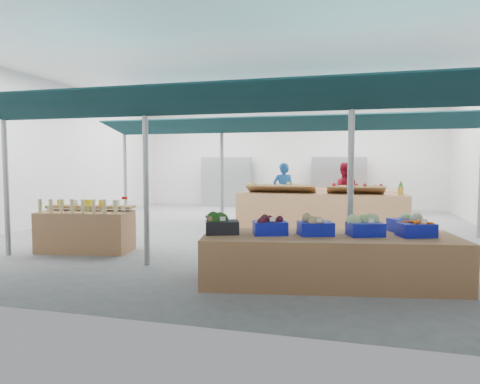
{
  "coord_description": "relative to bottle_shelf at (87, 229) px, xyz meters",
  "views": [
    {
      "loc": [
        2.54,
        -10.86,
        1.83
      ],
      "look_at": [
        0.08,
        -1.6,
        1.16
      ],
      "focal_mm": 32.0,
      "sensor_mm": 36.0,
      "label": 1
    }
  ],
  "objects": [
    {
      "name": "back_shelving_left",
      "position": [
        0.26,
        9.23,
        0.55
      ],
      "size": [
        2.0,
        0.5,
        2.0
      ],
      "primitive_type": "cube",
      "color": "#B23F33",
      "rests_on": "floor"
    },
    {
      "name": "vendor_right",
      "position": [
        5.04,
        5.34,
        0.46
      ],
      "size": [
        0.9,
        0.7,
        1.82
      ],
      "primitive_type": "imported",
      "rotation": [
        0.0,
        0.0,
        3.16
      ],
      "color": "maroon",
      "rests_on": "floor"
    },
    {
      "name": "back_shelving_right",
      "position": [
        4.76,
        9.23,
        0.55
      ],
      "size": [
        2.0,
        0.5,
        2.0
      ],
      "primitive_type": "cube",
      "color": "#B23F33",
      "rests_on": "floor"
    },
    {
      "name": "apple_heap_yellow",
      "position": [
        3.36,
        4.12,
        0.69
      ],
      "size": [
        1.92,
        0.77,
        0.27
      ],
      "rotation": [
        0.0,
        0.0,
        0.04
      ],
      "color": "#997247",
      "rests_on": "fruit_counter"
    },
    {
      "name": "apple_heap_red",
      "position": [
        5.36,
        4.15,
        0.69
      ],
      "size": [
        1.52,
        0.75,
        0.27
      ],
      "rotation": [
        0.0,
        0.0,
        0.04
      ],
      "color": "#997247",
      "rests_on": "fruit_counter"
    },
    {
      "name": "fruit_counter",
      "position": [
        4.44,
        4.24,
        0.04
      ],
      "size": [
        4.56,
        1.16,
        0.97
      ],
      "primitive_type": "cube",
      "rotation": [
        0.0,
        0.0,
        0.02
      ],
      "color": "#936340",
      "rests_on": "floor"
    },
    {
      "name": "crate_carrots",
      "position": [
        6.21,
        -0.93,
        0.4
      ],
      "size": [
        0.59,
        0.5,
        0.29
      ],
      "rotation": [
        0.0,
        0.0,
        0.35
      ],
      "color": "#0E169A",
      "rests_on": "veg_counter"
    },
    {
      "name": "vendor_left",
      "position": [
        3.24,
        5.34,
        0.46
      ],
      "size": [
        0.67,
        0.45,
        1.82
      ],
      "primitive_type": "imported",
      "rotation": [
        0.0,
        0.0,
        3.16
      ],
      "color": "#174B98",
      "rests_on": "floor"
    },
    {
      "name": "hall",
      "position": [
        2.76,
        4.67,
        2.2
      ],
      "size": [
        13.0,
        13.0,
        13.0
      ],
      "color": "silver",
      "rests_on": "ground"
    },
    {
      "name": "crate_broccoli",
      "position": [
        3.37,
        -1.43,
        0.45
      ],
      "size": [
        0.59,
        0.5,
        0.35
      ],
      "rotation": [
        0.0,
        0.0,
        0.35
      ],
      "color": "black",
      "rests_on": "veg_counter"
    },
    {
      "name": "floor",
      "position": [
        2.76,
        3.23,
        -0.45
      ],
      "size": [
        13.0,
        13.0,
        0.0
      ],
      "primitive_type": "plane",
      "color": "slate",
      "rests_on": "ground"
    },
    {
      "name": "veg_counter",
      "position": [
        4.97,
        -1.14,
        -0.08
      ],
      "size": [
        3.93,
        1.89,
        0.73
      ],
      "primitive_type": "cube",
      "rotation": [
        0.0,
        0.0,
        0.17
      ],
      "color": "#936340",
      "rests_on": "floor"
    },
    {
      "name": "crate_stack",
      "position": [
        6.43,
        -0.14,
        -0.12
      ],
      "size": [
        0.62,
        0.49,
        0.65
      ],
      "primitive_type": "cube",
      "rotation": [
        0.0,
        0.0,
        -0.22
      ],
      "color": "#0E169A",
      "rests_on": "floor"
    },
    {
      "name": "pole_grid",
      "position": [
        3.51,
        1.48,
        1.37
      ],
      "size": [
        10.0,
        4.6,
        3.0
      ],
      "color": "gray",
      "rests_on": "floor"
    },
    {
      "name": "awnings",
      "position": [
        3.51,
        1.48,
        2.33
      ],
      "size": [
        9.5,
        7.08,
        0.3
      ],
      "color": "#0A2C2E",
      "rests_on": "pole_grid"
    },
    {
      "name": "crate_cabbage",
      "position": [
        5.49,
        -1.05,
        0.45
      ],
      "size": [
        0.59,
        0.5,
        0.35
      ],
      "rotation": [
        0.0,
        0.0,
        0.35
      ],
      "color": "#0E169A",
      "rests_on": "veg_counter"
    },
    {
      "name": "crate_beets",
      "position": [
        4.09,
        -1.3,
        0.42
      ],
      "size": [
        0.59,
        0.5,
        0.29
      ],
      "rotation": [
        0.0,
        0.0,
        0.35
      ],
      "color": "#0E169A",
      "rests_on": "veg_counter"
    },
    {
      "name": "crate_extra",
      "position": [
        6.13,
        -0.46,
        0.43
      ],
      "size": [
        0.61,
        0.55,
        0.32
      ],
      "rotation": [
        0.0,
        0.0,
        0.51
      ],
      "color": "#0E169A",
      "rests_on": "veg_counter"
    },
    {
      "name": "pineapple",
      "position": [
        6.5,
        4.17,
        0.71
      ],
      "size": [
        0.14,
        0.14,
        0.39
      ],
      "rotation": [
        0.0,
        0.0,
        0.04
      ],
      "color": "#8C6019",
      "rests_on": "fruit_counter"
    },
    {
      "name": "crate_celeriac",
      "position": [
        4.76,
        -1.18,
        0.43
      ],
      "size": [
        0.59,
        0.5,
        0.31
      ],
      "rotation": [
        0.0,
        0.0,
        0.35
      ],
      "color": "#0E169A",
      "rests_on": "veg_counter"
    },
    {
      "name": "pole_ribbon",
      "position": [
        0.79,
        0.16,
        0.63
      ],
      "size": [
        0.12,
        0.12,
        0.28
      ],
      "color": "#B7130C",
      "rests_on": "pole_grid"
    },
    {
      "name": "sparrow",
      "position": [
        3.23,
        -1.58,
        0.53
      ],
      "size": [
        0.12,
        0.09,
        0.11
      ],
      "rotation": [
        0.0,
        0.0,
        0.35
      ],
      "color": "brown",
      "rests_on": "crate_broccoli"
    },
    {
      "name": "far_counter",
      "position": [
        4.67,
        8.73,
        -0.03
      ],
      "size": [
        4.71,
        1.92,
        0.83
      ],
      "primitive_type": "cube",
      "rotation": [
        0.0,
        0.0,
        -0.22
      ],
      "color": "#936340",
      "rests_on": "floor"
    },
    {
      "name": "bottle_shelf",
      "position": [
        0.0,
        0.0,
        0.0
      ],
      "size": [
        1.94,
        1.35,
        1.1
      ],
      "rotation": [
        0.0,
        0.0,
        0.15
      ],
      "color": "#936340",
      "rests_on": "floor"
    }
  ]
}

